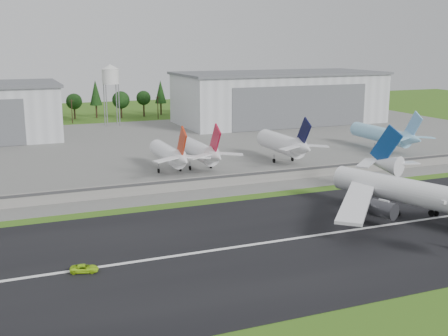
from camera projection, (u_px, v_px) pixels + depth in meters
name	position (u px, v px, depth m)	size (l,w,h in m)	color
ground	(330.00, 254.00, 106.72)	(600.00, 600.00, 0.00)	#2C5814
runway	(303.00, 237.00, 115.75)	(320.00, 60.00, 0.10)	black
runway_centerline	(303.00, 237.00, 115.73)	(220.00, 1.00, 0.02)	white
apron	(159.00, 147.00, 215.18)	(320.00, 150.00, 0.10)	slate
blast_fence	(222.00, 181.00, 156.03)	(240.00, 0.61, 3.50)	gray
hangar_east	(279.00, 97.00, 280.60)	(102.00, 47.00, 25.20)	silver
water_tower	(110.00, 74.00, 266.75)	(8.40, 8.40, 29.40)	#99999E
utility_poles	(117.00, 121.00, 287.51)	(230.00, 3.00, 12.00)	black
treeline	(111.00, 118.00, 301.07)	(320.00, 16.00, 22.00)	black
main_airliner	(421.00, 200.00, 125.27)	(53.79, 57.46, 18.17)	white
ground_vehicle	(84.00, 268.00, 98.01)	(2.26, 4.90, 1.36)	#ABE31A
parked_jet_red_a	(171.00, 155.00, 171.53)	(7.36, 31.29, 16.37)	white
parked_jet_red_b	(202.00, 152.00, 175.28)	(7.36, 31.29, 16.54)	white
parked_jet_navy	(286.00, 144.00, 186.11)	(7.36, 31.29, 16.94)	white
parked_jet_skyblue	(386.00, 135.00, 206.97)	(7.36, 37.29, 16.61)	#8CCCF2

